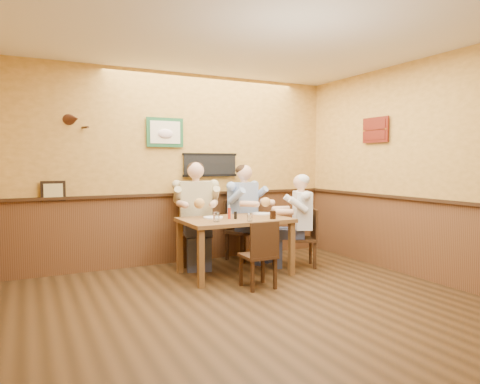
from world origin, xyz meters
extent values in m
plane|color=#2F1F0E|center=(0.00, 0.00, 0.00)|extent=(5.00, 5.00, 0.00)
cube|color=silver|center=(0.00, 0.00, 2.80)|extent=(5.00, 5.00, 0.02)
cube|color=#E0AD4E|center=(0.00, 2.50, 1.40)|extent=(5.00, 0.02, 2.80)
cube|color=#E0AD4E|center=(2.50, 0.00, 1.40)|extent=(0.02, 5.00, 2.80)
cube|color=brown|center=(0.00, 2.48, 0.50)|extent=(5.00, 0.02, 1.00)
cube|color=brown|center=(2.48, 0.00, 0.50)|extent=(0.02, 5.00, 1.00)
cube|color=black|center=(0.50, 2.46, 1.45)|extent=(0.88, 0.03, 0.34)
cube|color=#1D542C|center=(-0.20, 2.46, 1.92)|extent=(0.54, 0.03, 0.42)
cube|color=black|center=(-1.70, 2.46, 1.12)|extent=(0.30, 0.03, 0.26)
cube|color=maroon|center=(2.46, 1.05, 1.95)|extent=(0.03, 0.48, 0.36)
cube|color=brown|center=(0.45, 1.50, 0.72)|extent=(1.40, 0.90, 0.05)
cube|color=brown|center=(-0.19, 1.11, 0.35)|extent=(0.07, 0.07, 0.70)
cube|color=brown|center=(1.09, 1.11, 0.35)|extent=(0.07, 0.07, 0.70)
cube|color=brown|center=(-0.19, 1.89, 0.35)|extent=(0.07, 0.07, 0.70)
cube|color=brown|center=(1.09, 1.89, 0.35)|extent=(0.07, 0.07, 0.70)
cylinder|color=silver|center=(0.09, 1.30, 0.81)|extent=(0.11, 0.11, 0.12)
cylinder|color=silver|center=(0.49, 1.16, 0.80)|extent=(0.09, 0.09, 0.10)
cylinder|color=black|center=(0.86, 1.21, 0.80)|extent=(0.09, 0.09, 0.11)
cylinder|color=#B02A12|center=(0.36, 1.48, 0.83)|extent=(0.05, 0.05, 0.16)
cylinder|color=silver|center=(0.39, 1.52, 0.80)|extent=(0.05, 0.05, 0.10)
cylinder|color=black|center=(0.42, 1.43, 0.80)|extent=(0.05, 0.05, 0.10)
cylinder|color=white|center=(0.20, 1.65, 0.76)|extent=(0.30, 0.30, 0.02)
cylinder|color=white|center=(0.99, 1.72, 0.76)|extent=(0.32, 0.32, 0.02)
camera|label=1|loc=(-2.02, -3.55, 1.49)|focal=32.00mm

